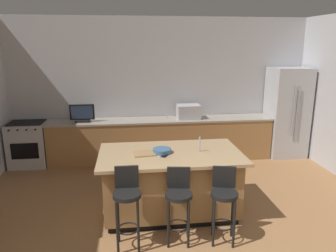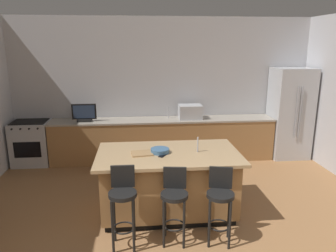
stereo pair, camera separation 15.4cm
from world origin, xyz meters
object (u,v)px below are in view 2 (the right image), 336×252
(range_oven, at_px, (32,143))
(tv_monitor, at_px, (84,113))
(bar_stool_right, at_px, (220,200))
(fruit_bowl, at_px, (160,151))
(microwave, at_px, (190,112))
(bar_stool_center, at_px, (174,200))
(cutting_board, at_px, (142,153))
(kitchen_island, at_px, (168,182))
(cell_phone, at_px, (163,155))
(refrigerator, at_px, (290,113))
(bar_stool_left, at_px, (123,200))

(range_oven, relative_size, tv_monitor, 1.88)
(bar_stool_right, relative_size, fruit_bowl, 3.60)
(range_oven, bearing_deg, tv_monitor, -2.61)
(microwave, distance_m, bar_stool_center, 3.09)
(range_oven, bearing_deg, cutting_board, -45.35)
(kitchen_island, height_order, cell_phone, cell_phone)
(range_oven, distance_m, bar_stool_center, 3.97)
(bar_stool_center, bearing_deg, kitchen_island, 99.00)
(bar_stool_center, height_order, bar_stool_right, bar_stool_right)
(cell_phone, bearing_deg, kitchen_island, 81.99)
(refrigerator, bearing_deg, bar_stool_left, -139.69)
(bar_stool_center, xyz_separation_m, bar_stool_right, (0.56, -0.06, 0.00))
(bar_stool_center, xyz_separation_m, fruit_bowl, (-0.12, 0.73, 0.40))
(bar_stool_right, bearing_deg, fruit_bowl, 144.08)
(bar_stool_center, height_order, cutting_board, same)
(range_oven, xyz_separation_m, fruit_bowl, (2.50, -2.24, 0.51))
(kitchen_island, bearing_deg, microwave, 73.10)
(bar_stool_center, bearing_deg, fruit_bowl, 108.24)
(refrigerator, relative_size, bar_stool_right, 2.04)
(cell_phone, bearing_deg, tv_monitor, 151.89)
(fruit_bowl, xyz_separation_m, cutting_board, (-0.26, -0.03, -0.02))
(refrigerator, bearing_deg, fruit_bowl, -143.66)
(kitchen_island, height_order, refrigerator, refrigerator)
(bar_stool_left, relative_size, bar_stool_center, 1.06)
(refrigerator, height_order, range_oven, refrigerator)
(tv_monitor, relative_size, cutting_board, 1.66)
(microwave, height_order, cutting_board, microwave)
(bar_stool_right, bearing_deg, cutting_board, 154.16)
(bar_stool_right, bearing_deg, microwave, 100.87)
(cutting_board, bearing_deg, fruit_bowl, 6.07)
(kitchen_island, distance_m, range_oven, 3.45)
(tv_monitor, bearing_deg, refrigerator, 0.13)
(microwave, xyz_separation_m, bar_stool_center, (-0.68, -2.97, -0.47))
(bar_stool_right, bearing_deg, range_oven, 149.53)
(cell_phone, bearing_deg, refrigerator, 68.75)
(kitchen_island, bearing_deg, cutting_board, -178.11)
(microwave, relative_size, bar_stool_left, 0.47)
(bar_stool_left, bearing_deg, range_oven, 124.62)
(bar_stool_center, height_order, cell_phone, bar_stool_center)
(cell_phone, distance_m, cutting_board, 0.30)
(kitchen_island, distance_m, cutting_board, 0.60)
(microwave, relative_size, bar_stool_right, 0.50)
(refrigerator, xyz_separation_m, cell_phone, (-2.96, -2.33, -0.04))
(cutting_board, bearing_deg, bar_stool_left, -108.52)
(bar_stool_left, bearing_deg, cutting_board, 72.54)
(fruit_bowl, xyz_separation_m, cell_phone, (0.03, -0.13, -0.03))
(range_oven, relative_size, cell_phone, 6.10)
(range_oven, bearing_deg, fruit_bowl, -41.88)
(refrigerator, relative_size, cutting_board, 6.65)
(refrigerator, relative_size, fruit_bowl, 7.33)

